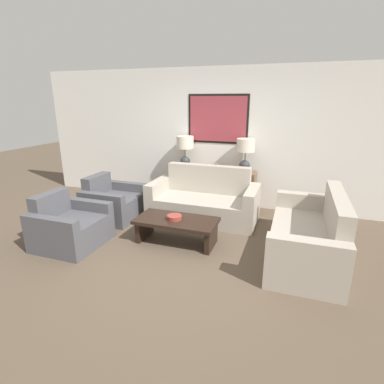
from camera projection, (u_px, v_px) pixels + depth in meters
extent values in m
plane|color=brown|center=(174.00, 253.00, 4.18)|extent=(20.00, 20.00, 0.00)
cube|color=silver|center=(218.00, 138.00, 5.88)|extent=(7.75, 0.10, 2.65)
cube|color=black|center=(218.00, 119.00, 5.72)|extent=(1.18, 0.01, 0.92)
cube|color=#9E3842|center=(218.00, 119.00, 5.71)|extent=(1.10, 0.02, 0.84)
cube|color=brown|center=(213.00, 188.00, 5.92)|extent=(1.62, 0.37, 0.75)
cylinder|color=#333338|center=(185.00, 167.00, 5.99)|extent=(0.17, 0.17, 0.02)
sphere|color=#333338|center=(185.00, 161.00, 5.96)|extent=(0.20, 0.20, 0.20)
cylinder|color=#8C7A51|center=(185.00, 152.00, 5.90)|extent=(0.02, 0.02, 0.16)
cylinder|color=beige|center=(185.00, 142.00, 5.84)|extent=(0.33, 0.33, 0.24)
cylinder|color=#333338|center=(244.00, 171.00, 5.62)|extent=(0.17, 0.17, 0.02)
sphere|color=#333338|center=(245.00, 165.00, 5.59)|extent=(0.20, 0.20, 0.20)
cylinder|color=#8C7A51|center=(245.00, 156.00, 5.53)|extent=(0.02, 0.02, 0.16)
cylinder|color=beige|center=(246.00, 145.00, 5.47)|extent=(0.33, 0.33, 0.24)
cube|color=#ADA393|center=(201.00, 210.00, 5.25)|extent=(1.53, 0.69, 0.40)
cube|color=#ADA393|center=(208.00, 189.00, 5.57)|extent=(1.53, 0.18, 0.91)
cube|color=#ADA393|center=(159.00, 197.00, 5.57)|extent=(0.18, 0.87, 0.64)
cube|color=#ADA393|center=(252.00, 207.00, 5.03)|extent=(0.18, 0.87, 0.64)
cube|color=#ADA393|center=(297.00, 242.00, 4.07)|extent=(0.69, 1.53, 0.40)
cube|color=#ADA393|center=(335.00, 229.00, 3.86)|extent=(0.18, 1.53, 0.91)
cube|color=#ADA393|center=(304.00, 213.00, 4.78)|extent=(0.87, 0.18, 0.64)
cube|color=#ADA393|center=(306.00, 267.00, 3.24)|extent=(0.87, 0.18, 0.64)
cube|color=black|center=(176.00, 221.00, 4.41)|extent=(1.20, 0.59, 0.05)
cube|color=black|center=(145.00, 227.00, 4.63)|extent=(0.07, 0.47, 0.32)
cube|color=black|center=(211.00, 237.00, 4.29)|extent=(0.07, 0.47, 0.32)
cylinder|color=#93382D|center=(174.00, 217.00, 4.39)|extent=(0.22, 0.22, 0.06)
cube|color=#4C4C51|center=(119.00, 207.00, 5.37)|extent=(0.68, 0.63, 0.41)
cube|color=#4C4C51|center=(98.00, 195.00, 5.46)|extent=(0.18, 0.63, 0.76)
cube|color=#4C4C51|center=(102.00, 210.00, 5.03)|extent=(0.86, 0.14, 0.57)
cube|color=#4C4C51|center=(126.00, 196.00, 5.73)|extent=(0.86, 0.14, 0.57)
cube|color=#4C4C51|center=(77.00, 232.00, 4.36)|extent=(0.68, 0.63, 0.41)
cube|color=#4C4C51|center=(52.00, 217.00, 4.45)|extent=(0.18, 0.63, 0.76)
cube|color=#4C4C51|center=(52.00, 237.00, 4.02)|extent=(0.86, 0.14, 0.57)
cube|color=#4C4C51|center=(88.00, 217.00, 4.72)|extent=(0.86, 0.14, 0.57)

